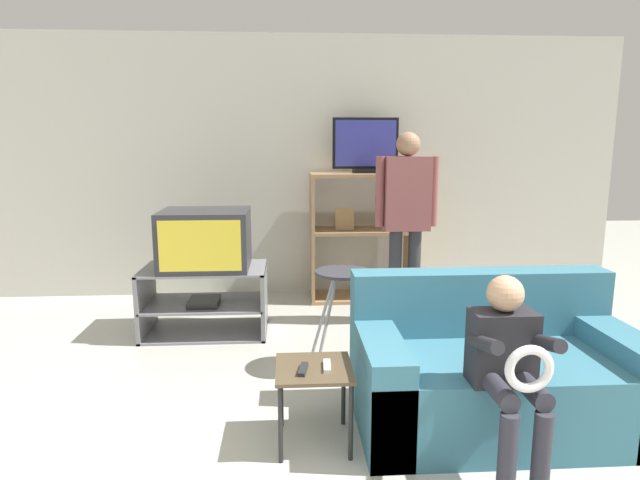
{
  "coord_description": "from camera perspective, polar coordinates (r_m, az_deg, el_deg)",
  "views": [
    {
      "loc": [
        -0.21,
        -1.26,
        1.55
      ],
      "look_at": [
        0.01,
        2.3,
        0.9
      ],
      "focal_mm": 30.0,
      "sensor_mm": 36.0,
      "label": 1
    }
  ],
  "objects": [
    {
      "name": "remote_control_black",
      "position": [
        2.77,
        -1.82,
        -13.61
      ],
      "size": [
        0.06,
        0.15,
        0.02
      ],
      "primitive_type": "cube",
      "rotation": [
        0.0,
        0.0,
        -0.17
      ],
      "color": "#232328",
      "rests_on": "snack_table"
    },
    {
      "name": "folding_stool",
      "position": [
        3.62,
        2.49,
        -5.2
      ],
      "size": [
        0.44,
        0.43,
        0.71
      ],
      "color": "#99999E",
      "rests_on": "ground_plane"
    },
    {
      "name": "tv_stand",
      "position": [
        4.52,
        -12.13,
        -6.35
      ],
      "size": [
        1.0,
        0.59,
        0.55
      ],
      "color": "slate",
      "rests_on": "ground_plane"
    },
    {
      "name": "television_flat",
      "position": [
        5.26,
        4.86,
        9.88
      ],
      "size": [
        0.64,
        0.2,
        0.53
      ],
      "color": "black",
      "rests_on": "media_shelf"
    },
    {
      "name": "remote_control_white",
      "position": [
        2.8,
        0.76,
        -13.3
      ],
      "size": [
        0.04,
        0.15,
        0.02
      ],
      "primitive_type": "cube",
      "rotation": [
        0.0,
        0.0,
        -0.06
      ],
      "color": "silver",
      "rests_on": "snack_table"
    },
    {
      "name": "wall_back",
      "position": [
        5.48,
        -1.43,
        7.72
      ],
      "size": [
        6.4,
        0.06,
        2.6
      ],
      "color": "beige",
      "rests_on": "ground_plane"
    },
    {
      "name": "person_standing_adult",
      "position": [
        4.57,
        9.19,
        3.23
      ],
      "size": [
        0.53,
        0.2,
        1.64
      ],
      "color": "#2D2D33",
      "rests_on": "ground_plane"
    },
    {
      "name": "media_shelf",
      "position": [
        5.31,
        4.43,
        0.46
      ],
      "size": [
        1.01,
        0.45,
        1.26
      ],
      "color": "#9E7A51",
      "rests_on": "ground_plane"
    },
    {
      "name": "television_main",
      "position": [
        4.4,
        -12.12,
        0.09
      ],
      "size": [
        0.7,
        0.59,
        0.47
      ],
      "color": "#2D2D33",
      "rests_on": "tv_stand"
    },
    {
      "name": "person_seated_child",
      "position": [
        2.64,
        19.5,
        -12.15
      ],
      "size": [
        0.33,
        0.43,
        0.95
      ],
      "color": "#2D2D38",
      "rests_on": "ground_plane"
    },
    {
      "name": "snack_table",
      "position": [
        2.84,
        -0.65,
        -14.52
      ],
      "size": [
        0.39,
        0.39,
        0.42
      ],
      "color": "brown",
      "rests_on": "ground_plane"
    },
    {
      "name": "couch",
      "position": [
        3.22,
        18.07,
        -13.45
      ],
      "size": [
        1.53,
        0.84,
        0.81
      ],
      "color": "teal",
      "rests_on": "ground_plane"
    }
  ]
}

